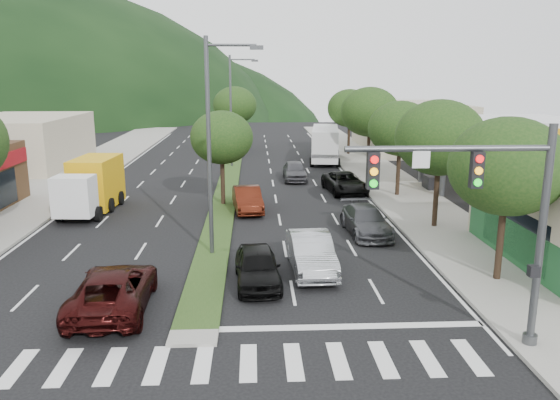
{
  "coord_description": "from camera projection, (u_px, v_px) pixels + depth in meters",
  "views": [
    {
      "loc": [
        2.03,
        -16.74,
        8.39
      ],
      "look_at": [
        3.3,
        9.55,
        2.28
      ],
      "focal_mm": 35.0,
      "sensor_mm": 36.0,
      "label": 1
    }
  ],
  "objects": [
    {
      "name": "ground",
      "position": [
        195.0,
        333.0,
        18.09
      ],
      "size": [
        160.0,
        160.0,
        0.0
      ],
      "primitive_type": "plane",
      "color": "black",
      "rests_on": "ground"
    },
    {
      "name": "sidewalk_left",
      "position": [
        58.0,
        185.0,
        41.78
      ],
      "size": [
        6.0,
        90.0,
        0.15
      ],
      "primitive_type": "cube",
      "color": "gray",
      "rests_on": "ground"
    },
    {
      "name": "car_queue_a",
      "position": [
        257.0,
        267.0,
        22.13
      ],
      "size": [
        2.04,
        4.5,
        1.5
      ],
      "primitive_type": "imported",
      "rotation": [
        0.0,
        0.0,
        0.06
      ],
      "color": "black",
      "rests_on": "ground"
    },
    {
      "name": "tree_r_b",
      "position": [
        440.0,
        138.0,
        29.19
      ],
      "size": [
        4.8,
        4.8,
        6.94
      ],
      "color": "black",
      "rests_on": "sidewalk_right"
    },
    {
      "name": "sedan_silver",
      "position": [
        311.0,
        253.0,
        23.62
      ],
      "size": [
        1.96,
        5.04,
        1.63
      ],
      "primitive_type": "imported",
      "rotation": [
        0.0,
        0.0,
        0.05
      ],
      "color": "#B2B4BA",
      "rests_on": "ground"
    },
    {
      "name": "car_queue_b",
      "position": [
        366.0,
        221.0,
        29.12
      ],
      "size": [
        2.33,
        5.15,
        1.46
      ],
      "primitive_type": "imported",
      "rotation": [
        0.0,
        0.0,
        0.06
      ],
      "color": "#46464B",
      "rests_on": "ground"
    },
    {
      "name": "tree_r_d",
      "position": [
        370.0,
        112.0,
        46.67
      ],
      "size": [
        5.0,
        5.0,
        7.17
      ],
      "color": "black",
      "rests_on": "sidewalk_right"
    },
    {
      "name": "tree_r_e",
      "position": [
        350.0,
        108.0,
        56.47
      ],
      "size": [
        4.6,
        4.6,
        6.71
      ],
      "color": "black",
      "rests_on": "sidewalk_right"
    },
    {
      "name": "tree_med_near",
      "position": [
        222.0,
        138.0,
        34.6
      ],
      "size": [
        4.0,
        4.0,
        6.02
      ],
      "color": "black",
      "rests_on": "median"
    },
    {
      "name": "tree_r_a",
      "position": [
        507.0,
        167.0,
        21.46
      ],
      "size": [
        4.6,
        4.6,
        6.63
      ],
      "color": "black",
      "rests_on": "sidewalk_right"
    },
    {
      "name": "gas_canopy",
      "position": [
        489.0,
        127.0,
        39.34
      ],
      "size": [
        12.2,
        8.2,
        5.25
      ],
      "color": "silver",
      "rests_on": "ground"
    },
    {
      "name": "sidewalk_right",
      "position": [
        387.0,
        182.0,
        42.98
      ],
      "size": [
        5.0,
        90.0,
        0.15
      ],
      "primitive_type": "cube",
      "color": "gray",
      "rests_on": "ground"
    },
    {
      "name": "bldg_right_far",
      "position": [
        409.0,
        126.0,
        61.23
      ],
      "size": [
        10.0,
        16.0,
        5.2
      ],
      "primitive_type": "cube",
      "color": "#BBAF94",
      "rests_on": "ground"
    },
    {
      "name": "streetlight_near",
      "position": [
        213.0,
        137.0,
        24.62
      ],
      "size": [
        2.6,
        0.25,
        10.0
      ],
      "color": "#47494C",
      "rests_on": "ground"
    },
    {
      "name": "car_queue_e",
      "position": [
        295.0,
        171.0,
        43.86
      ],
      "size": [
        1.82,
        4.51,
        1.53
      ],
      "primitive_type": "imported",
      "rotation": [
        0.0,
        0.0,
        0.0
      ],
      "color": "#46464A",
      "rests_on": "ground"
    },
    {
      "name": "car_queue_c",
      "position": [
        247.0,
        199.0,
        33.96
      ],
      "size": [
        2.11,
        4.74,
        1.51
      ],
      "primitive_type": "imported",
      "rotation": [
        0.0,
        0.0,
        0.11
      ],
      "color": "#48170C",
      "rests_on": "ground"
    },
    {
      "name": "streetlight_mid",
      "position": [
        233.0,
        106.0,
        48.94
      ],
      "size": [
        2.6,
        0.25,
        10.0
      ],
      "color": "#47494C",
      "rests_on": "ground"
    },
    {
      "name": "box_truck",
      "position": [
        93.0,
        187.0,
        33.81
      ],
      "size": [
        2.94,
        6.74,
        3.25
      ],
      "rotation": [
        0.0,
        0.0,
        3.07
      ],
      "color": "white",
      "rests_on": "ground"
    },
    {
      "name": "traffic_signal",
      "position": [
        493.0,
        205.0,
        15.97
      ],
      "size": [
        6.12,
        0.4,
        7.0
      ],
      "color": "#47494C",
      "rests_on": "ground"
    },
    {
      "name": "tree_med_far",
      "position": [
        235.0,
        105.0,
        59.77
      ],
      "size": [
        4.8,
        4.8,
        6.94
      ],
      "color": "black",
      "rests_on": "median"
    },
    {
      "name": "crosswalk",
      "position": [
        188.0,
        364.0,
        16.14
      ],
      "size": [
        19.0,
        2.2,
        0.01
      ],
      "primitive_type": "cube",
      "color": "silver",
      "rests_on": "ground"
    },
    {
      "name": "car_queue_d",
      "position": [
        345.0,
        183.0,
        39.16
      ],
      "size": [
        3.04,
        5.54,
        1.47
      ],
      "primitive_type": "imported",
      "rotation": [
        0.0,
        0.0,
        0.12
      ],
      "color": "black",
      "rests_on": "ground"
    },
    {
      "name": "motorhome",
      "position": [
        325.0,
        144.0,
        52.85
      ],
      "size": [
        3.67,
        8.86,
        3.3
      ],
      "rotation": [
        0.0,
        0.0,
        -0.13
      ],
      "color": "silver",
      "rests_on": "ground"
    },
    {
      "name": "median",
      "position": [
        230.0,
        176.0,
        45.32
      ],
      "size": [
        1.6,
        56.0,
        0.12
      ],
      "primitive_type": "cube",
      "color": "#223C15",
      "rests_on": "ground"
    },
    {
      "name": "suv_maroon",
      "position": [
        113.0,
        289.0,
        19.71
      ],
      "size": [
        2.8,
        5.71,
        1.56
      ],
      "primitive_type": "imported",
      "rotation": [
        0.0,
        0.0,
        3.18
      ],
      "color": "black",
      "rests_on": "ground"
    },
    {
      "name": "bldg_left_far",
      "position": [
        23.0,
        142.0,
        49.75
      ],
      "size": [
        9.0,
        14.0,
        4.6
      ],
      "primitive_type": "cube",
      "color": "#BBAF94",
      "rests_on": "ground"
    },
    {
      "name": "tree_r_c",
      "position": [
        400.0,
        129.0,
        37.04
      ],
      "size": [
        4.4,
        4.4,
        6.48
      ],
      "color": "black",
      "rests_on": "sidewalk_right"
    }
  ]
}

